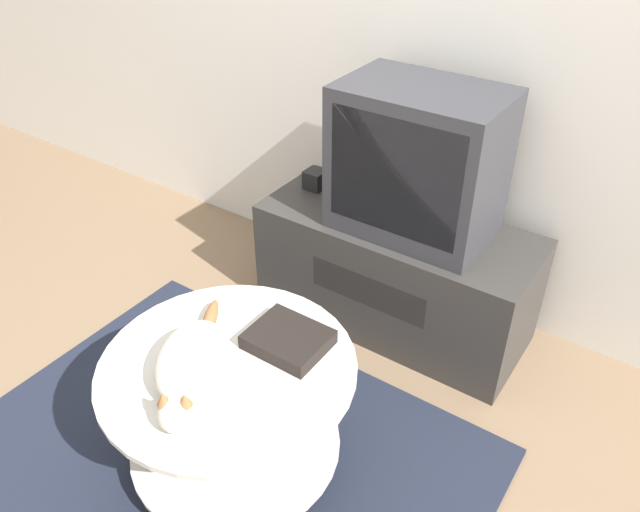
{
  "coord_description": "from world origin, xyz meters",
  "views": [
    {
      "loc": [
        1.02,
        -0.86,
        1.75
      ],
      "look_at": [
        0.1,
        0.49,
        0.61
      ],
      "focal_mm": 35.0,
      "sensor_mm": 36.0,
      "label": 1
    }
  ],
  "objects_px": {
    "speaker": "(315,179)",
    "cat": "(192,364)",
    "tv": "(418,162)",
    "dvd_box": "(288,339)"
  },
  "relations": [
    {
      "from": "speaker",
      "to": "cat",
      "type": "height_order",
      "value": "cat"
    },
    {
      "from": "speaker",
      "to": "cat",
      "type": "xyz_separation_m",
      "value": [
        0.34,
        -1.09,
        0.01
      ]
    },
    {
      "from": "tv",
      "to": "speaker",
      "type": "bearing_deg",
      "value": 174.91
    },
    {
      "from": "cat",
      "to": "tv",
      "type": "bearing_deg",
      "value": 141.81
    },
    {
      "from": "speaker",
      "to": "tv",
      "type": "bearing_deg",
      "value": -5.09
    },
    {
      "from": "tv",
      "to": "speaker",
      "type": "xyz_separation_m",
      "value": [
        -0.48,
        0.04,
        -0.23
      ]
    },
    {
      "from": "tv",
      "to": "cat",
      "type": "height_order",
      "value": "tv"
    },
    {
      "from": "tv",
      "to": "dvd_box",
      "type": "bearing_deg",
      "value": -90.09
    },
    {
      "from": "tv",
      "to": "dvd_box",
      "type": "height_order",
      "value": "tv"
    },
    {
      "from": "dvd_box",
      "to": "speaker",
      "type": "bearing_deg",
      "value": 120.03
    }
  ]
}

